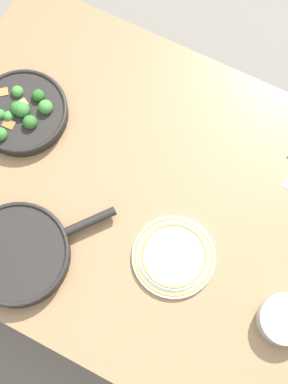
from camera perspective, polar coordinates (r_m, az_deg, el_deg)
The scene contains 6 objects.
ground_plane at distance 2.20m, azimuth 0.00°, elevation -6.17°, with size 14.00×14.00×0.00m, color slate.
dining_table_red at distance 1.54m, azimuth 0.00°, elevation -1.10°, with size 1.30×0.94×0.75m.
skillet_broccoli at distance 1.57m, azimuth -12.98°, elevation 8.21°, with size 0.26×0.38×0.07m.
skillet_eggs at distance 1.44m, azimuth -13.21°, elevation -6.45°, with size 0.32×0.37×0.05m.
dinner_plate_stack at distance 1.42m, azimuth 3.19°, elevation -6.85°, with size 0.22×0.22×0.03m.
prep_bowl_steel at distance 1.42m, azimuth 14.68°, elevation -13.03°, with size 0.13×0.13×0.05m.
Camera 1 is at (0.20, -0.40, 2.15)m, focal length 50.00 mm.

